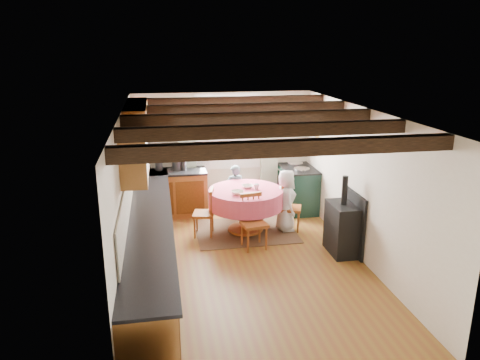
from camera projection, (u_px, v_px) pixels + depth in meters
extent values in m
cube|color=brown|center=(249.00, 265.00, 7.22)|extent=(3.60, 5.50, 0.00)
cube|color=white|center=(250.00, 111.00, 6.54)|extent=(3.60, 5.50, 0.00)
cube|color=silver|center=(223.00, 151.00, 9.47)|extent=(3.60, 0.00, 2.40)
cube|color=silver|center=(307.00, 282.00, 4.28)|extent=(3.60, 0.00, 2.40)
cube|color=silver|center=(126.00, 199.00, 6.57)|extent=(0.00, 5.50, 2.40)
cube|color=silver|center=(362.00, 185.00, 7.18)|extent=(0.00, 5.50, 2.40)
cube|color=#342011|center=(289.00, 148.00, 4.68)|extent=(3.60, 0.16, 0.16)
cube|color=#342011|center=(266.00, 130.00, 5.62)|extent=(3.60, 0.16, 0.16)
cube|color=#342011|center=(250.00, 118.00, 6.56)|extent=(3.60, 0.16, 0.16)
cube|color=#342011|center=(238.00, 108.00, 7.51)|extent=(3.60, 0.16, 0.16)
cube|color=#342011|center=(228.00, 101.00, 8.45)|extent=(3.60, 0.16, 0.16)
cube|color=beige|center=(128.00, 192.00, 6.86)|extent=(0.02, 4.50, 0.55)
cube|color=beige|center=(174.00, 153.00, 9.28)|extent=(1.40, 0.02, 0.55)
cube|color=#95552C|center=(150.00, 246.00, 6.84)|extent=(0.60, 5.30, 0.88)
cube|color=#95552C|center=(174.00, 193.00, 9.23)|extent=(1.30, 0.60, 0.88)
cube|color=black|center=(150.00, 217.00, 6.71)|extent=(0.64, 5.30, 0.04)
cube|color=black|center=(173.00, 172.00, 9.08)|extent=(1.30, 0.64, 0.04)
cube|color=#95552C|center=(138.00, 131.00, 7.52)|extent=(0.34, 1.80, 0.90)
cube|color=#95552C|center=(134.00, 155.00, 6.12)|extent=(0.34, 0.90, 0.70)
cube|color=white|center=(228.00, 132.00, 9.36)|extent=(1.34, 0.03, 1.54)
cube|color=white|center=(228.00, 132.00, 9.37)|extent=(1.20, 0.01, 1.40)
cube|color=#B0CFA5|center=(187.00, 159.00, 9.28)|extent=(0.35, 0.10, 2.10)
cube|color=#B0CFA5|center=(269.00, 155.00, 9.57)|extent=(0.35, 0.10, 2.10)
cylinder|color=black|center=(228.00, 103.00, 9.11)|extent=(2.00, 0.03, 0.03)
cube|color=gold|center=(314.00, 128.00, 9.21)|extent=(0.04, 0.50, 0.60)
cylinder|color=silver|center=(274.00, 126.00, 9.48)|extent=(0.30, 0.02, 0.30)
cube|color=brown|center=(245.00, 231.00, 8.49)|extent=(1.80, 1.40, 0.01)
imported|color=#49646D|center=(235.00, 191.00, 9.07)|extent=(0.43, 0.32, 1.07)
imported|color=silver|center=(286.00, 201.00, 8.40)|extent=(0.37, 0.56, 1.15)
imported|color=silver|center=(248.00, 186.00, 8.36)|extent=(0.21, 0.21, 0.05)
imported|color=silver|center=(238.00, 193.00, 7.98)|extent=(0.26, 0.26, 0.07)
imported|color=silver|center=(257.00, 187.00, 8.26)|extent=(0.11, 0.11, 0.10)
cylinder|color=#262628|center=(159.00, 164.00, 9.07)|extent=(0.15, 0.15, 0.26)
cylinder|color=#262628|center=(177.00, 165.00, 9.08)|extent=(0.19, 0.19, 0.21)
cylinder|color=#262628|center=(184.00, 163.00, 9.05)|extent=(0.11, 0.11, 0.30)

